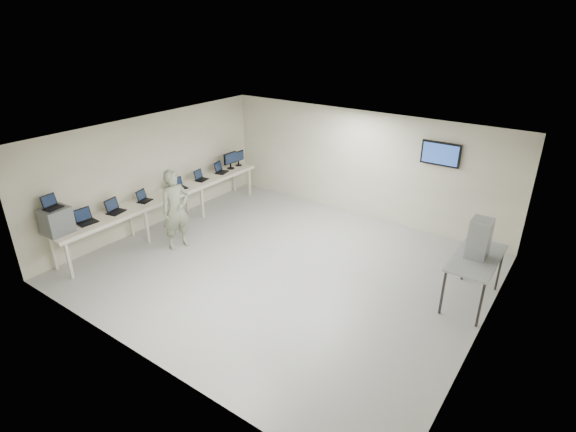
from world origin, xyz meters
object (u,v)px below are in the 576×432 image
Objects in this scene: workbench at (167,196)px; soldier at (176,210)px; side_table at (476,260)px; equipment_box at (56,221)px.

workbench is 3.21× the size of soldier.
side_table is (7.19, 1.07, 0.07)m from workbench.
soldier reaches higher than workbench.
soldier is at bearing 60.20° from equipment_box.
workbench is 1.21m from soldier.
equipment_box is 2.42m from soldier.
equipment_box is 0.34× the size of side_table.
workbench is at bearing 74.06° from soldier.
equipment_box reaches higher than workbench.
soldier is 6.38m from side_table.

